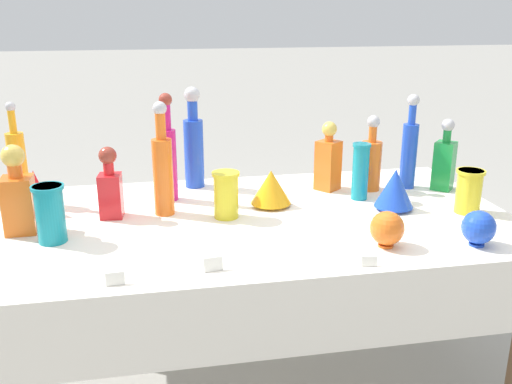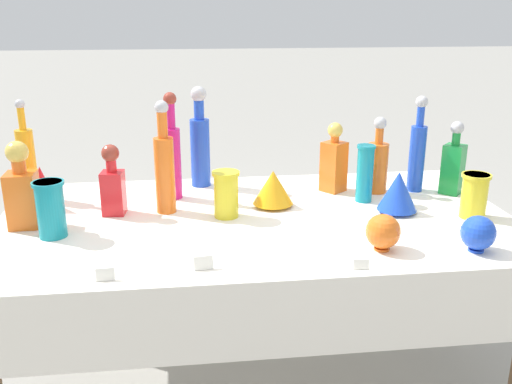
% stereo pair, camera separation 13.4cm
% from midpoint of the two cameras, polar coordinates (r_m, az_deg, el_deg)
% --- Properties ---
extents(ground_plane, '(40.00, 40.00, 0.00)m').
position_cam_midpoint_polar(ground_plane, '(2.56, -1.59, -18.67)').
color(ground_plane, gray).
extents(display_table, '(1.96, 1.08, 0.76)m').
position_cam_midpoint_polar(display_table, '(2.18, -1.62, -4.05)').
color(display_table, white).
rests_on(display_table, ground).
extents(tall_bottle_0, '(0.07, 0.07, 0.44)m').
position_cam_midpoint_polar(tall_bottle_0, '(2.36, -10.39, 3.58)').
color(tall_bottle_0, '#C61972').
rests_on(tall_bottle_0, display_table).
extents(tall_bottle_1, '(0.09, 0.09, 0.44)m').
position_cam_midpoint_polar(tall_bottle_1, '(2.53, -7.77, 4.75)').
color(tall_bottle_1, blue).
rests_on(tall_bottle_1, display_table).
extents(tall_bottle_2, '(0.09, 0.09, 0.33)m').
position_cam_midpoint_polar(tall_bottle_2, '(2.51, 9.94, 3.06)').
color(tall_bottle_2, orange).
rests_on(tall_bottle_2, display_table).
extents(tall_bottle_3, '(0.07, 0.07, 0.41)m').
position_cam_midpoint_polar(tall_bottle_3, '(2.56, 13.65, 4.18)').
color(tall_bottle_3, blue).
rests_on(tall_bottle_3, display_table).
extents(tall_bottle_4, '(0.07, 0.07, 0.42)m').
position_cam_midpoint_polar(tall_bottle_4, '(2.50, -24.14, 2.52)').
color(tall_bottle_4, orange).
rests_on(tall_bottle_4, display_table).
extents(tall_bottle_5, '(0.08, 0.08, 0.44)m').
position_cam_midpoint_polar(tall_bottle_5, '(2.20, -11.03, 2.27)').
color(tall_bottle_5, orange).
rests_on(tall_bottle_5, display_table).
extents(square_decanter_0, '(0.11, 0.11, 0.32)m').
position_cam_midpoint_polar(square_decanter_0, '(2.19, -24.33, -0.30)').
color(square_decanter_0, orange).
rests_on(square_decanter_0, display_table).
extents(square_decanter_1, '(0.12, 0.12, 0.30)m').
position_cam_midpoint_polar(square_decanter_1, '(2.49, 5.70, 3.20)').
color(square_decanter_1, orange).
rests_on(square_decanter_1, display_table).
extents(square_decanter_2, '(0.11, 0.11, 0.31)m').
position_cam_midpoint_polar(square_decanter_2, '(2.59, 16.93, 3.00)').
color(square_decanter_2, '#198C38').
rests_on(square_decanter_2, display_table).
extents(square_decanter_3, '(0.09, 0.09, 0.28)m').
position_cam_midpoint_polar(square_decanter_3, '(2.23, -16.06, 0.50)').
color(square_decanter_3, red).
rests_on(square_decanter_3, display_table).
extents(slender_vase_0, '(0.11, 0.11, 0.18)m').
position_cam_midpoint_polar(slender_vase_0, '(2.16, -4.80, -0.15)').
color(slender_vase_0, yellow).
rests_on(slender_vase_0, display_table).
extents(slender_vase_1, '(0.08, 0.08, 0.24)m').
position_cam_midpoint_polar(slender_vase_1, '(2.38, 8.83, 2.18)').
color(slender_vase_1, teal).
rests_on(slender_vase_1, display_table).
extents(slender_vase_2, '(0.11, 0.11, 0.20)m').
position_cam_midpoint_polar(slender_vase_2, '(2.07, -21.67, -1.91)').
color(slender_vase_2, teal).
rests_on(slender_vase_2, display_table).
extents(slender_vase_3, '(0.11, 0.11, 0.17)m').
position_cam_midpoint_polar(slender_vase_3, '(2.33, 19.00, 0.19)').
color(slender_vase_3, yellow).
rests_on(slender_vase_3, display_table).
extents(fluted_vase_0, '(0.15, 0.15, 0.16)m').
position_cam_midpoint_polar(fluted_vase_0, '(2.29, 12.09, 0.34)').
color(fluted_vase_0, blue).
rests_on(fluted_vase_0, display_table).
extents(fluted_vase_1, '(0.16, 0.16, 0.15)m').
position_cam_midpoint_polar(fluted_vase_1, '(2.28, -0.17, 0.46)').
color(fluted_vase_1, orange).
rests_on(fluted_vase_1, display_table).
extents(fluted_vase_2, '(0.11, 0.11, 0.17)m').
position_cam_midpoint_polar(fluted_vase_2, '(2.38, -22.72, 0.06)').
color(fluted_vase_2, red).
rests_on(fluted_vase_2, display_table).
extents(round_bowl_0, '(0.12, 0.12, 0.12)m').
position_cam_midpoint_polar(round_bowl_0, '(1.93, 11.05, -3.62)').
color(round_bowl_0, orange).
rests_on(round_bowl_0, display_table).
extents(round_bowl_1, '(0.11, 0.11, 0.12)m').
position_cam_midpoint_polar(round_bowl_1, '(2.03, 19.63, -3.39)').
color(round_bowl_1, blue).
rests_on(round_bowl_1, display_table).
extents(price_tag_left, '(0.05, 0.02, 0.03)m').
position_cam_midpoint_polar(price_tag_left, '(1.80, 9.17, -6.87)').
color(price_tag_left, white).
rests_on(price_tag_left, display_table).
extents(price_tag_center, '(0.06, 0.02, 0.04)m').
position_cam_midpoint_polar(price_tag_center, '(1.73, -16.10, -8.37)').
color(price_tag_center, white).
rests_on(price_tag_center, display_table).
extents(price_tag_right, '(0.06, 0.02, 0.04)m').
position_cam_midpoint_polar(price_tag_right, '(1.76, -6.51, -7.22)').
color(price_tag_right, white).
rests_on(price_tag_right, display_table).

